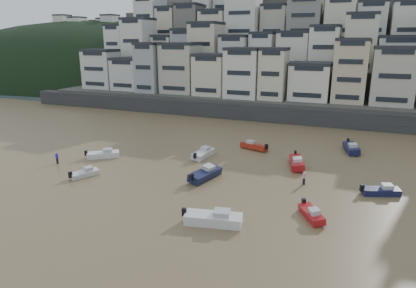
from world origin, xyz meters
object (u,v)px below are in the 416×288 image
at_px(boat_f, 203,153).
at_px(boat_k, 103,153).
at_px(boat_d, 381,190).
at_px(boat_c, 205,173).
at_px(person_pink, 304,178).
at_px(boat_e, 297,161).
at_px(person_blue, 57,158).
at_px(boat_b, 312,213).
at_px(boat_j, 85,173).
at_px(boat_i, 351,147).
at_px(boat_h, 254,145).
at_px(boat_a, 213,217).

relative_size(boat_f, boat_k, 1.04).
bearing_deg(boat_d, boat_c, 167.96).
height_order(boat_k, person_pink, person_pink).
relative_size(boat_e, person_pink, 3.41).
relative_size(boat_d, boat_k, 0.90).
relative_size(boat_e, person_blue, 3.41).
height_order(boat_b, boat_f, boat_f).
xyz_separation_m(boat_b, boat_j, (-29.07, 0.79, -0.05)).
height_order(boat_d, boat_i, boat_i).
distance_m(boat_h, person_pink, 15.84).
distance_m(boat_b, boat_f, 22.95).
bearing_deg(boat_j, boat_a, -80.57).
bearing_deg(boat_h, boat_a, 114.57).
relative_size(boat_c, boat_h, 1.18).
relative_size(boat_d, person_pink, 2.67).
bearing_deg(boat_b, boat_f, -158.88).
height_order(boat_f, boat_k, boat_f).
bearing_deg(boat_d, boat_k, 160.79).
distance_m(boat_d, boat_e, 12.37).
distance_m(boat_b, boat_h, 24.45).
bearing_deg(boat_k, person_blue, -168.90).
height_order(boat_j, boat_k, boat_k).
xyz_separation_m(boat_d, boat_j, (-35.77, -8.24, -0.08)).
distance_m(boat_f, boat_h, 9.28).
bearing_deg(person_blue, boat_c, 6.32).
distance_m(boat_h, person_blue, 30.28).
height_order(boat_d, person_blue, person_blue).
height_order(boat_h, boat_i, boat_i).
bearing_deg(boat_i, boat_k, -76.63).
relative_size(boat_c, person_blue, 3.39).
relative_size(boat_c, boat_d, 1.27).
bearing_deg(boat_h, boat_k, 50.78).
relative_size(person_blue, person_pink, 1.00).
bearing_deg(boat_h, boat_e, 160.11).
xyz_separation_m(boat_c, boat_i, (17.06, 19.89, -0.00)).
relative_size(boat_f, boat_j, 1.34).
xyz_separation_m(boat_d, boat_i, (-3.77, 16.89, 0.17)).
relative_size(boat_e, boat_h, 1.19).
distance_m(boat_b, boat_j, 29.08).
bearing_deg(boat_i, boat_j, -65.27).
distance_m(boat_a, boat_e, 20.79).
height_order(boat_c, person_pink, person_pink).
height_order(boat_c, boat_d, boat_c).
distance_m(boat_h, boat_i, 15.47).
bearing_deg(boat_h, person_blue, 53.76).
height_order(boat_a, boat_e, boat_a).
relative_size(boat_a, boat_d, 1.32).
bearing_deg(boat_b, boat_c, -143.26).
relative_size(boat_k, person_pink, 2.98).
relative_size(boat_b, boat_d, 0.95).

